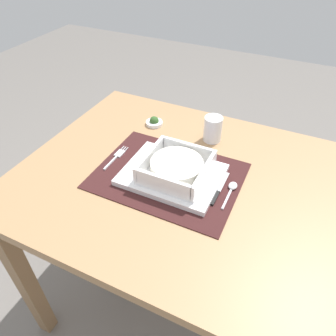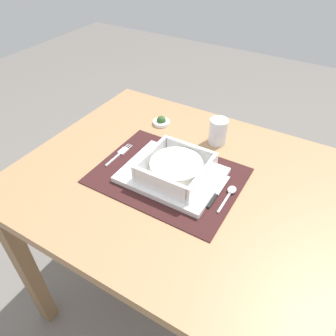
{
  "view_description": "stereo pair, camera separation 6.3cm",
  "coord_description": "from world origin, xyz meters",
  "px_view_note": "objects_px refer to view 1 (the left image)",
  "views": [
    {
      "loc": [
        0.27,
        -0.65,
        1.33
      ],
      "look_at": [
        -0.03,
        -0.02,
        0.74
      ],
      "focal_mm": 34.08,
      "sensor_mm": 36.0,
      "label": 1
    },
    {
      "loc": [
        0.33,
        -0.62,
        1.33
      ],
      "look_at": [
        -0.03,
        -0.02,
        0.74
      ],
      "focal_mm": 34.08,
      "sensor_mm": 36.0,
      "label": 2
    }
  ],
  "objects_px": {
    "bread_knife": "(207,193)",
    "drinking_glass": "(213,130)",
    "fork": "(117,156)",
    "dining_table": "(178,200)",
    "spoon": "(232,188)",
    "butter_knife": "(219,190)",
    "condiment_saucer": "(154,122)",
    "porridge_bowl": "(176,168)"
  },
  "relations": [
    {
      "from": "bread_knife",
      "to": "drinking_glass",
      "type": "xyz_separation_m",
      "value": [
        -0.08,
        0.25,
        0.03
      ]
    },
    {
      "from": "fork",
      "to": "drinking_glass",
      "type": "bearing_deg",
      "value": 47.35
    },
    {
      "from": "bread_knife",
      "to": "dining_table",
      "type": "bearing_deg",
      "value": 156.34
    },
    {
      "from": "spoon",
      "to": "fork",
      "type": "bearing_deg",
      "value": -175.27
    },
    {
      "from": "dining_table",
      "to": "spoon",
      "type": "bearing_deg",
      "value": 1.97
    },
    {
      "from": "drinking_glass",
      "to": "butter_knife",
      "type": "bearing_deg",
      "value": -66.28
    },
    {
      "from": "drinking_glass",
      "to": "bread_knife",
      "type": "bearing_deg",
      "value": -73.27
    },
    {
      "from": "spoon",
      "to": "drinking_glass",
      "type": "relative_size",
      "value": 1.29
    },
    {
      "from": "bread_knife",
      "to": "fork",
      "type": "bearing_deg",
      "value": 170.81
    },
    {
      "from": "drinking_glass",
      "to": "fork",
      "type": "bearing_deg",
      "value": -136.98
    },
    {
      "from": "butter_knife",
      "to": "condiment_saucer",
      "type": "distance_m",
      "value": 0.39
    },
    {
      "from": "fork",
      "to": "condiment_saucer",
      "type": "xyz_separation_m",
      "value": [
        0.02,
        0.22,
        0.0
      ]
    },
    {
      "from": "drinking_glass",
      "to": "condiment_saucer",
      "type": "xyz_separation_m",
      "value": [
        -0.22,
        0.0,
        -0.03
      ]
    },
    {
      "from": "dining_table",
      "to": "porridge_bowl",
      "type": "relative_size",
      "value": 5.26
    },
    {
      "from": "drinking_glass",
      "to": "dining_table",
      "type": "bearing_deg",
      "value": -96.81
    },
    {
      "from": "porridge_bowl",
      "to": "fork",
      "type": "xyz_separation_m",
      "value": [
        -0.21,
        0.01,
        -0.04
      ]
    },
    {
      "from": "dining_table",
      "to": "drinking_glass",
      "type": "relative_size",
      "value": 10.92
    },
    {
      "from": "butter_knife",
      "to": "condiment_saucer",
      "type": "xyz_separation_m",
      "value": [
        -0.32,
        0.23,
        0.0
      ]
    },
    {
      "from": "butter_knife",
      "to": "drinking_glass",
      "type": "xyz_separation_m",
      "value": [
        -0.1,
        0.23,
        0.03
      ]
    },
    {
      "from": "fork",
      "to": "condiment_saucer",
      "type": "bearing_deg",
      "value": 90.04
    },
    {
      "from": "spoon",
      "to": "drinking_glass",
      "type": "height_order",
      "value": "drinking_glass"
    },
    {
      "from": "fork",
      "to": "porridge_bowl",
      "type": "bearing_deg",
      "value": 0.93
    },
    {
      "from": "drinking_glass",
      "to": "condiment_saucer",
      "type": "bearing_deg",
      "value": 179.71
    },
    {
      "from": "fork",
      "to": "condiment_saucer",
      "type": "distance_m",
      "value": 0.22
    },
    {
      "from": "porridge_bowl",
      "to": "bread_knife",
      "type": "xyz_separation_m",
      "value": [
        0.1,
        -0.02,
        -0.04
      ]
    },
    {
      "from": "fork",
      "to": "bread_knife",
      "type": "xyz_separation_m",
      "value": [
        0.31,
        -0.03,
        0.0
      ]
    },
    {
      "from": "butter_knife",
      "to": "condiment_saucer",
      "type": "height_order",
      "value": "condiment_saucer"
    },
    {
      "from": "bread_knife",
      "to": "porridge_bowl",
      "type": "bearing_deg",
      "value": 165.02
    },
    {
      "from": "dining_table",
      "to": "butter_knife",
      "type": "bearing_deg",
      "value": -6.58
    },
    {
      "from": "porridge_bowl",
      "to": "fork",
      "type": "bearing_deg",
      "value": 176.6
    },
    {
      "from": "bread_knife",
      "to": "butter_knife",
      "type": "bearing_deg",
      "value": 41.62
    },
    {
      "from": "dining_table",
      "to": "spoon",
      "type": "distance_m",
      "value": 0.19
    },
    {
      "from": "bread_knife",
      "to": "drinking_glass",
      "type": "distance_m",
      "value": 0.27
    },
    {
      "from": "porridge_bowl",
      "to": "condiment_saucer",
      "type": "height_order",
      "value": "porridge_bowl"
    },
    {
      "from": "dining_table",
      "to": "butter_knife",
      "type": "xyz_separation_m",
      "value": [
        0.13,
        -0.01,
        0.11
      ]
    },
    {
      "from": "fork",
      "to": "bread_knife",
      "type": "distance_m",
      "value": 0.31
    },
    {
      "from": "condiment_saucer",
      "to": "drinking_glass",
      "type": "bearing_deg",
      "value": -0.29
    },
    {
      "from": "spoon",
      "to": "butter_knife",
      "type": "xyz_separation_m",
      "value": [
        -0.03,
        -0.02,
        -0.0
      ]
    },
    {
      "from": "bread_knife",
      "to": "condiment_saucer",
      "type": "distance_m",
      "value": 0.39
    },
    {
      "from": "dining_table",
      "to": "fork",
      "type": "relative_size",
      "value": 7.43
    },
    {
      "from": "bread_knife",
      "to": "condiment_saucer",
      "type": "height_order",
      "value": "condiment_saucer"
    },
    {
      "from": "spoon",
      "to": "condiment_saucer",
      "type": "height_order",
      "value": "condiment_saucer"
    }
  ]
}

